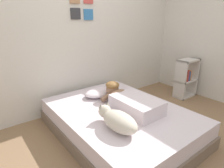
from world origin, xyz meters
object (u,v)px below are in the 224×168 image
object	(u,v)px
pillow	(101,92)
dog	(118,120)
bed	(120,121)
person_lying	(129,100)
cell_phone	(109,114)
bookshelf	(186,78)
coffee_cup	(107,95)

from	to	relation	value
pillow	dog	xyz separation A→B (m)	(-0.38, -0.88, 0.05)
bed	pillow	xyz separation A→B (m)	(0.07, 0.54, 0.24)
person_lying	cell_phone	distance (m)	0.34
dog	bookshelf	xyz separation A→B (m)	(2.16, 0.54, -0.08)
bed	bookshelf	world-z (taller)	bookshelf
person_lying	coffee_cup	world-z (taller)	person_lying
bed	pillow	world-z (taller)	pillow
person_lying	coffee_cup	bearing A→B (deg)	93.39
bed	coffee_cup	bearing A→B (deg)	76.71
bed	pillow	bearing A→B (deg)	82.95
pillow	bookshelf	bearing A→B (deg)	-10.86
person_lying	bookshelf	bearing A→B (deg)	7.79
person_lying	coffee_cup	xyz separation A→B (m)	(-0.03, 0.47, -0.07)
person_lying	cell_phone	bearing A→B (deg)	176.30
bed	dog	xyz separation A→B (m)	(-0.32, -0.34, 0.28)
coffee_cup	pillow	bearing A→B (deg)	109.03
coffee_cup	bookshelf	bearing A→B (deg)	-7.70
bed	cell_phone	xyz separation A→B (m)	(-0.19, -0.01, 0.19)
person_lying	bookshelf	world-z (taller)	bookshelf
pillow	bookshelf	world-z (taller)	bookshelf
person_lying	bookshelf	xyz separation A→B (m)	(1.71, 0.23, -0.08)
cell_phone	bookshelf	distance (m)	2.04
person_lying	bookshelf	distance (m)	1.73
person_lying	cell_phone	world-z (taller)	person_lying
person_lying	bookshelf	size ratio (longest dim) A/B	1.23
coffee_cup	dog	bearing A→B (deg)	-118.39
bed	person_lying	size ratio (longest dim) A/B	2.17
person_lying	dog	size ratio (longest dim) A/B	1.60
dog	cell_phone	bearing A→B (deg)	69.13
dog	cell_phone	distance (m)	0.37
cell_phone	bookshelf	bearing A→B (deg)	5.99
pillow	dog	world-z (taller)	dog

